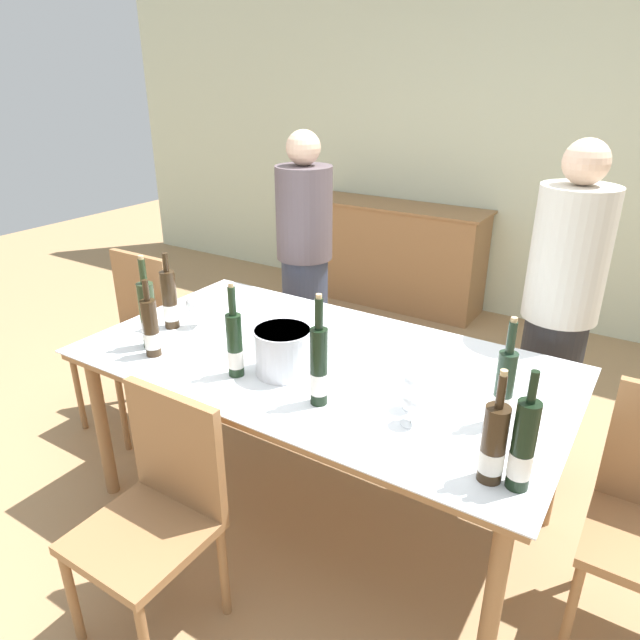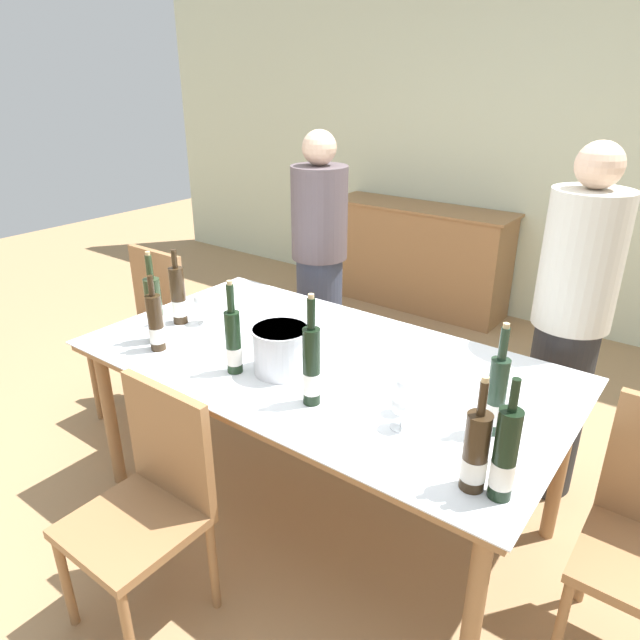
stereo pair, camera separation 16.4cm
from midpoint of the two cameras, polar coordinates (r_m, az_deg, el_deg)
The scene contains 20 objects.
ground_plane at distance 2.84m, azimuth 1.73°, elevation -18.07°, with size 12.00×12.00×0.00m, color #A37F56.
back_wall at distance 4.77m, azimuth 22.90°, elevation 15.92°, with size 8.00×0.10×2.80m.
sideboard_cabinet at distance 4.99m, azimuth 10.64°, elevation 6.24°, with size 1.58×0.46×0.87m.
dining_table at distance 2.43m, azimuth 1.94°, elevation -5.28°, with size 2.02×1.10×0.78m.
ice_bucket at distance 2.26m, azimuth -1.87°, elevation -2.93°, with size 0.23×0.23×0.19m.
wine_bottle_0 at distance 2.26m, azimuth -6.61°, elevation -2.22°, with size 0.06×0.06×0.39m.
wine_bottle_1 at distance 2.58m, azimuth -14.47°, elevation 0.83°, with size 0.07×0.07×0.41m.
wine_bottle_2 at distance 1.99m, azimuth 19.51°, elevation -7.27°, with size 0.06×0.06×0.40m.
wine_bottle_3 at distance 1.71m, azimuth 20.68°, elevation -12.77°, with size 0.07×0.07×0.38m.
wine_bottle_4 at distance 1.73m, azimuth 17.99°, elevation -12.63°, with size 0.07×0.07×0.37m.
wine_bottle_5 at distance 2.76m, azimuth -12.35°, elevation 2.22°, with size 0.07×0.07×0.36m.
wine_bottle_6 at distance 2.03m, azimuth 1.47°, elevation -4.74°, with size 0.06×0.06×0.42m.
wine_bottle_7 at distance 2.51m, azimuth -14.33°, elevation -0.42°, with size 0.07×0.07×0.34m.
wine_glass_0 at distance 2.03m, azimuth 10.84°, elevation -6.56°, with size 0.07×0.07×0.15m.
wine_glass_1 at distance 1.95m, azimuth 10.61°, elevation -8.43°, with size 0.08×0.08×0.13m.
wine_glass_2 at distance 2.73m, azimuth -9.99°, elevation 1.81°, with size 0.09×0.09×0.16m.
chair_near_front at distance 2.18m, azimuth -14.50°, elevation -16.53°, with size 0.42×0.42×0.90m.
chair_left_end at distance 3.39m, azimuth -15.58°, elevation -0.48°, with size 0.42×0.42×0.98m.
person_host at distance 3.45m, azimuth 1.30°, elevation 5.17°, with size 0.33×0.33×1.60m.
person_guest_left at distance 2.80m, azimuth 25.10°, elevation -1.12°, with size 0.33×0.33×1.65m.
Camera 2 is at (1.28, -1.70, 1.89)m, focal length 32.00 mm.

